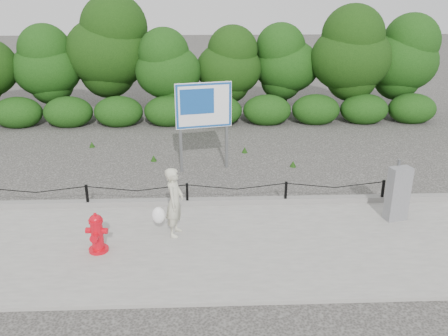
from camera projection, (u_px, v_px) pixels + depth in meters
ground at (188, 208)px, 12.07m from camera, size 90.00×90.00×0.00m
sidewalk at (185, 247)px, 10.19m from camera, size 14.00×4.00×0.08m
curb at (188, 202)px, 12.07m from camera, size 14.00×0.22×0.14m
chain_barrier at (187, 192)px, 11.91m from camera, size 10.06×0.06×0.60m
treeline at (200, 57)px, 19.54m from camera, size 20.34×3.82×4.90m
fire_hydrant at (97, 233)px, 9.81m from camera, size 0.46×0.48×0.88m
pedestrian at (174, 203)px, 10.36m from camera, size 0.74×0.64×1.58m
utility_cabinet at (398, 194)px, 11.10m from camera, size 0.55×0.42×1.45m
advertising_sign at (203, 109)px, 13.88m from camera, size 1.66×0.46×2.69m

